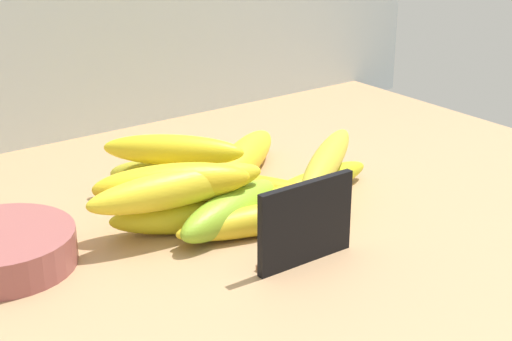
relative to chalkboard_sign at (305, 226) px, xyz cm
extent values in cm
cube|color=tan|center=(-3.66, 9.79, -5.36)|extent=(110.00, 76.00, 3.00)
cube|color=black|center=(0.00, -0.07, 0.34)|extent=(11.00, 0.80, 8.40)
cube|color=#8C6247|center=(0.00, 0.73, -3.56)|extent=(9.90, 1.20, 0.60)
cylinder|color=#98504F|center=(-24.07, 16.54, -2.10)|extent=(14.16, 14.16, 3.51)
ellipsoid|color=gold|center=(-1.01, 22.65, -1.83)|extent=(14.76, 13.35, 4.06)
ellipsoid|color=gold|center=(10.65, 11.57, -2.25)|extent=(18.92, 5.58, 3.22)
ellipsoid|color=gold|center=(3.25, 15.38, -2.10)|extent=(15.34, 18.49, 3.51)
ellipsoid|color=yellow|center=(0.93, 7.28, -2.22)|extent=(20.49, 7.55, 3.28)
ellipsoid|color=gold|center=(-5.80, 12.34, -2.11)|extent=(16.14, 10.42, 3.49)
ellipsoid|color=yellow|center=(-5.81, 17.76, -1.92)|extent=(6.61, 19.01, 3.87)
ellipsoid|color=yellow|center=(8.47, 22.19, -1.70)|extent=(18.00, 14.73, 4.31)
ellipsoid|color=#8CBB2B|center=(-1.45, 10.37, -1.72)|extent=(16.76, 9.26, 4.27)
ellipsoid|color=gold|center=(11.76, 10.35, 0.98)|extent=(18.73, 15.10, 3.24)
ellipsoid|color=yellow|center=(-6.93, 12.07, 1.58)|extent=(19.91, 5.90, 3.89)
ellipsoid|color=yellow|center=(-2.13, 21.15, 2.00)|extent=(14.45, 13.80, 3.60)
ellipsoid|color=yellow|center=(-6.99, 13.09, 1.74)|extent=(16.80, 10.17, 4.20)
camera|label=1|loc=(-43.58, -51.40, 32.10)|focal=54.21mm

